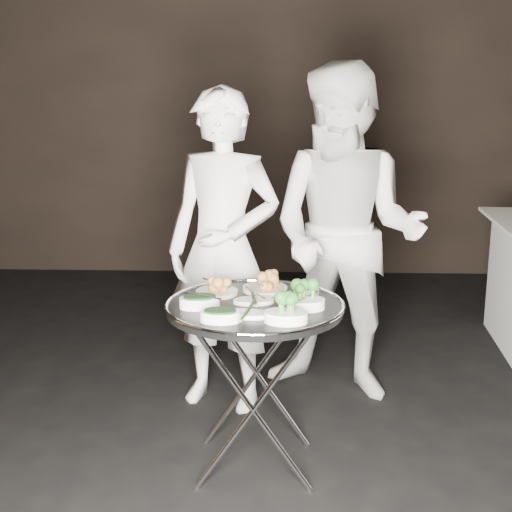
{
  "coord_description": "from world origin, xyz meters",
  "views": [
    {
      "loc": [
        0.04,
        -2.84,
        1.71
      ],
      "look_at": [
        -0.07,
        0.24,
        0.95
      ],
      "focal_mm": 50.0,
      "sensor_mm": 36.0,
      "label": 1
    }
  ],
  "objects_px": {
    "serving_tray": "(255,307)",
    "waiter_left": "(223,251)",
    "waiter_right": "(346,235)",
    "tray_stand": "(255,379)"
  },
  "relations": [
    {
      "from": "serving_tray",
      "to": "waiter_left",
      "type": "xyz_separation_m",
      "value": [
        -0.19,
        0.67,
        0.08
      ]
    },
    {
      "from": "waiter_left",
      "to": "waiter_right",
      "type": "bearing_deg",
      "value": 31.39
    },
    {
      "from": "serving_tray",
      "to": "waiter_left",
      "type": "bearing_deg",
      "value": 105.89
    },
    {
      "from": "tray_stand",
      "to": "waiter_right",
      "type": "xyz_separation_m",
      "value": [
        0.46,
        0.82,
        0.48
      ]
    },
    {
      "from": "tray_stand",
      "to": "serving_tray",
      "type": "bearing_deg",
      "value": -90.0
    },
    {
      "from": "tray_stand",
      "to": "waiter_left",
      "type": "xyz_separation_m",
      "value": [
        -0.19,
        0.67,
        0.42
      ]
    },
    {
      "from": "waiter_left",
      "to": "waiter_right",
      "type": "xyz_separation_m",
      "value": [
        0.65,
        0.15,
        0.06
      ]
    },
    {
      "from": "serving_tray",
      "to": "waiter_right",
      "type": "distance_m",
      "value": 0.95
    },
    {
      "from": "tray_stand",
      "to": "serving_tray",
      "type": "xyz_separation_m",
      "value": [
        0.0,
        -0.0,
        0.34
      ]
    },
    {
      "from": "waiter_left",
      "to": "waiter_right",
      "type": "distance_m",
      "value": 0.67
    }
  ]
}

